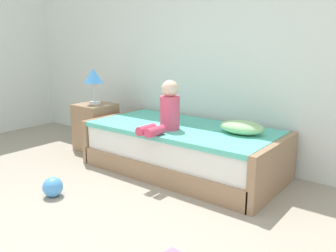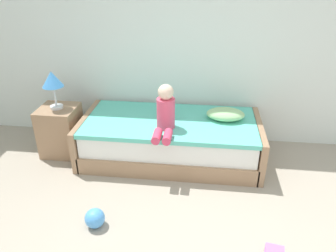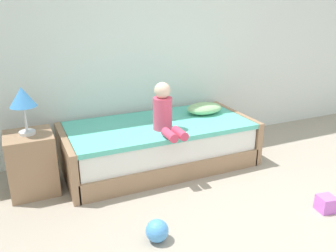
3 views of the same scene
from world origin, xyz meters
name	(u,v)px [view 3 (image 3 of 3)]	position (x,y,z in m)	size (l,w,h in m)	color
wall_rear	(167,29)	(0.00, 2.60, 1.45)	(7.20, 0.10, 2.90)	silver
bed	(159,144)	(-0.38, 2.00, 0.25)	(2.11, 1.00, 0.50)	#997556
nightstand	(32,163)	(-1.73, 1.96, 0.30)	(0.44, 0.44, 0.60)	#997556
table_lamp	(23,99)	(-1.73, 1.96, 0.94)	(0.24, 0.24, 0.45)	silver
child_figure	(164,112)	(-0.41, 1.77, 0.70)	(0.20, 0.51, 0.50)	#E04C6B
pillow	(204,108)	(0.26, 2.10, 0.56)	(0.44, 0.30, 0.13)	#99CC8C
toy_ball	(157,231)	(-0.92, 0.75, 0.09)	(0.18, 0.18, 0.18)	#4C99E5
toy_block	(326,204)	(0.62, 0.51, 0.07)	(0.14, 0.14, 0.14)	#CC66D8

